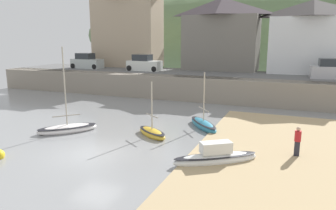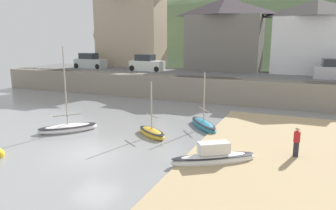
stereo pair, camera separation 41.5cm
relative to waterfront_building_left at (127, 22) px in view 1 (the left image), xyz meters
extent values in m
cube|color=gray|center=(11.61, -25.20, -8.40)|extent=(48.00, 40.00, 0.06)
cube|color=gray|center=(11.61, -8.20, -7.17)|extent=(48.00, 2.40, 2.40)
cube|color=#606060|center=(11.61, -4.50, -6.02)|extent=(48.00, 9.00, 0.10)
ellipsoid|color=#597249|center=(15.24, 30.00, -1.68)|extent=(80.00, 44.00, 19.10)
cube|color=tan|center=(0.00, 0.00, -1.31)|extent=(8.96, 4.21, 9.31)
cube|color=slate|center=(12.93, 0.00, -2.70)|extent=(8.79, 4.61, 6.53)
pyramid|color=#554A50|center=(12.93, 0.00, 1.60)|extent=(9.09, 4.91, 2.06)
cube|color=white|center=(22.94, 0.00, -2.90)|extent=(8.60, 4.95, 6.14)
pyramid|color=#45403F|center=(22.94, 0.00, 1.08)|extent=(8.90, 5.25, 1.82)
ellipsoid|color=teal|center=(15.83, -17.84, -8.18)|extent=(3.20, 3.65, 0.68)
ellipsoid|color=black|center=(15.83, -17.84, -7.99)|extent=(3.14, 3.58, 0.12)
cylinder|color=#B2A893|center=(15.83, -17.84, -6.11)|extent=(0.09, 0.09, 3.46)
cylinder|color=gray|center=(15.83, -17.84, -7.02)|extent=(1.17, 1.44, 0.07)
ellipsoid|color=white|center=(18.24, -24.11, -8.16)|extent=(4.30, 3.43, 0.75)
ellipsoid|color=black|center=(18.24, -24.11, -7.95)|extent=(4.21, 3.36, 0.12)
cube|color=silver|center=(18.24, -24.11, -7.50)|extent=(1.70, 1.48, 0.58)
ellipsoid|color=white|center=(7.41, -22.32, -8.19)|extent=(3.71, 3.90, 0.64)
ellipsoid|color=black|center=(7.41, -22.32, -8.01)|extent=(3.63, 3.82, 0.12)
cylinder|color=#B2A893|center=(7.41, -22.32, -5.22)|extent=(0.09, 0.09, 5.29)
cylinder|color=gray|center=(7.41, -22.32, -7.22)|extent=(1.30, 1.43, 0.07)
ellipsoid|color=gold|center=(13.22, -21.01, -8.20)|extent=(2.92, 2.47, 0.62)
ellipsoid|color=black|center=(13.22, -21.01, -8.02)|extent=(2.86, 2.42, 0.12)
cylinder|color=#B2A893|center=(13.22, -21.01, -6.32)|extent=(0.09, 0.09, 3.12)
cylinder|color=gray|center=(13.22, -21.01, -6.99)|extent=(1.24, 0.91, 0.07)
cube|color=#B3BCB9|center=(-3.56, -4.50, -5.37)|extent=(4.14, 1.79, 1.20)
cube|color=#282D33|center=(-3.81, -4.50, -4.42)|extent=(2.13, 1.54, 0.80)
cylinder|color=black|center=(-1.91, -3.70, -5.65)|extent=(0.64, 0.22, 0.64)
cylinder|color=black|center=(-1.91, -5.30, -5.65)|extent=(0.64, 0.22, 0.64)
cylinder|color=black|center=(-5.21, -3.70, -5.65)|extent=(0.64, 0.22, 0.64)
cylinder|color=black|center=(-5.21, -5.30, -5.65)|extent=(0.64, 0.22, 0.64)
cube|color=silver|center=(4.67, -4.50, -5.37)|extent=(4.14, 1.80, 1.20)
cube|color=#282D33|center=(4.42, -4.50, -4.42)|extent=(2.14, 1.55, 0.80)
cylinder|color=black|center=(6.32, -3.70, -5.65)|extent=(0.64, 0.22, 0.64)
cylinder|color=black|center=(6.32, -5.30, -5.65)|extent=(0.64, 0.22, 0.64)
cylinder|color=black|center=(3.02, -3.70, -5.65)|extent=(0.64, 0.22, 0.64)
cylinder|color=black|center=(3.02, -5.30, -5.65)|extent=(0.64, 0.22, 0.64)
cube|color=#BAB8BA|center=(25.05, -4.50, -5.37)|extent=(4.22, 2.01, 1.20)
cube|color=#282D33|center=(24.80, -4.50, -4.42)|extent=(2.21, 1.66, 0.80)
cylinder|color=black|center=(23.40, -3.70, -5.65)|extent=(0.64, 0.22, 0.64)
cylinder|color=black|center=(23.40, -5.30, -5.65)|extent=(0.64, 0.22, 0.64)
cube|color=#282833|center=(22.11, -21.65, -7.86)|extent=(0.28, 0.20, 0.82)
cylinder|color=red|center=(22.11, -21.65, -7.16)|extent=(0.34, 0.34, 0.58)
sphere|color=#D1A889|center=(22.11, -21.65, -6.76)|extent=(0.22, 0.22, 0.22)
camera|label=1|loc=(21.79, -39.61, -1.94)|focal=34.51mm
camera|label=2|loc=(22.17, -39.45, -1.94)|focal=34.51mm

